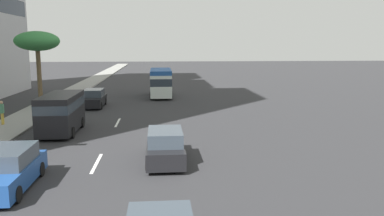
{
  "coord_description": "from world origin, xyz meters",
  "views": [
    {
      "loc": [
        -4.11,
        -3.09,
        5.76
      ],
      "look_at": [
        17.81,
        -4.98,
        2.16
      ],
      "focal_mm": 36.35,
      "sensor_mm": 36.0,
      "label": 1
    }
  ],
  "objects_px": {
    "van_fifth": "(61,111)",
    "pedestrian_near_lamp": "(2,112)",
    "minibus_third": "(161,82)",
    "car_fourth": "(94,99)",
    "car_sixth": "(7,170)",
    "palm_tree": "(37,42)",
    "car_lead": "(165,146)"
  },
  "relations": [
    {
      "from": "minibus_third",
      "to": "van_fifth",
      "type": "distance_m",
      "value": 18.7
    },
    {
      "from": "car_lead",
      "to": "car_sixth",
      "type": "xyz_separation_m",
      "value": [
        -3.15,
        6.42,
        -0.0
      ]
    },
    {
      "from": "van_fifth",
      "to": "minibus_third",
      "type": "bearing_deg",
      "value": 159.23
    },
    {
      "from": "car_fourth",
      "to": "palm_tree",
      "type": "relative_size",
      "value": 0.67
    },
    {
      "from": "van_fifth",
      "to": "palm_tree",
      "type": "xyz_separation_m",
      "value": [
        12.02,
        4.83,
        4.52
      ]
    },
    {
      "from": "car_fourth",
      "to": "pedestrian_near_lamp",
      "type": "relative_size",
      "value": 2.72
    },
    {
      "from": "car_sixth",
      "to": "palm_tree",
      "type": "bearing_deg",
      "value": -167.07
    },
    {
      "from": "pedestrian_near_lamp",
      "to": "palm_tree",
      "type": "bearing_deg",
      "value": 176.25
    },
    {
      "from": "pedestrian_near_lamp",
      "to": "van_fifth",
      "type": "bearing_deg",
      "value": 58.17
    },
    {
      "from": "minibus_third",
      "to": "pedestrian_near_lamp",
      "type": "relative_size",
      "value": 4.12
    },
    {
      "from": "minibus_third",
      "to": "pedestrian_near_lamp",
      "type": "height_order",
      "value": "minibus_third"
    },
    {
      "from": "van_fifth",
      "to": "pedestrian_near_lamp",
      "type": "bearing_deg",
      "value": -117.26
    },
    {
      "from": "van_fifth",
      "to": "pedestrian_near_lamp",
      "type": "xyz_separation_m",
      "value": [
        2.42,
        4.69,
        -0.39
      ]
    },
    {
      "from": "car_lead",
      "to": "car_fourth",
      "type": "height_order",
      "value": "car_fourth"
    },
    {
      "from": "palm_tree",
      "to": "car_sixth",
      "type": "bearing_deg",
      "value": -167.07
    },
    {
      "from": "minibus_third",
      "to": "car_fourth",
      "type": "xyz_separation_m",
      "value": [
        -6.64,
        6.31,
        -0.9
      ]
    },
    {
      "from": "car_fourth",
      "to": "van_fifth",
      "type": "distance_m",
      "value": 10.87
    },
    {
      "from": "car_lead",
      "to": "car_sixth",
      "type": "bearing_deg",
      "value": 116.17
    },
    {
      "from": "pedestrian_near_lamp",
      "to": "palm_tree",
      "type": "height_order",
      "value": "palm_tree"
    },
    {
      "from": "van_fifth",
      "to": "palm_tree",
      "type": "distance_m",
      "value": 13.73
    },
    {
      "from": "car_fourth",
      "to": "palm_tree",
      "type": "distance_m",
      "value": 7.42
    },
    {
      "from": "palm_tree",
      "to": "van_fifth",
      "type": "bearing_deg",
      "value": -158.11
    },
    {
      "from": "pedestrian_near_lamp",
      "to": "car_fourth",
      "type": "bearing_deg",
      "value": 144.67
    },
    {
      "from": "car_sixth",
      "to": "minibus_third",
      "type": "bearing_deg",
      "value": 166.97
    },
    {
      "from": "car_lead",
      "to": "pedestrian_near_lamp",
      "type": "bearing_deg",
      "value": 50.5
    },
    {
      "from": "car_sixth",
      "to": "palm_tree",
      "type": "xyz_separation_m",
      "value": [
        22.12,
        5.08,
        5.22
      ]
    },
    {
      "from": "minibus_third",
      "to": "van_fifth",
      "type": "xyz_separation_m",
      "value": [
        -17.48,
        6.63,
        -0.21
      ]
    },
    {
      "from": "car_fourth",
      "to": "van_fifth",
      "type": "xyz_separation_m",
      "value": [
        -10.84,
        0.32,
        0.69
      ]
    },
    {
      "from": "car_lead",
      "to": "minibus_third",
      "type": "relative_size",
      "value": 0.67
    },
    {
      "from": "minibus_third",
      "to": "car_sixth",
      "type": "relative_size",
      "value": 1.47
    },
    {
      "from": "car_sixth",
      "to": "pedestrian_near_lamp",
      "type": "height_order",
      "value": "pedestrian_near_lamp"
    },
    {
      "from": "van_fifth",
      "to": "pedestrian_near_lamp",
      "type": "distance_m",
      "value": 5.29
    }
  ]
}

